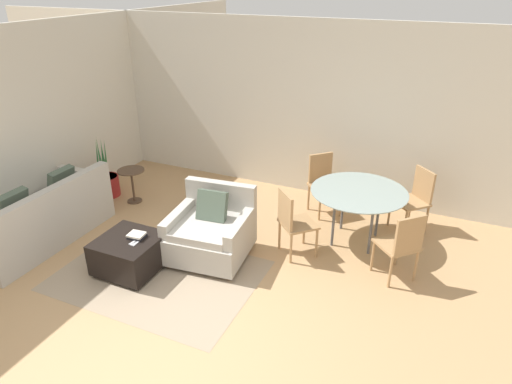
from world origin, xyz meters
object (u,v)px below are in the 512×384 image
(dining_chair_near_left, at_px, (292,219))
(tv_remote_secondary, at_px, (136,243))
(ottoman, at_px, (130,253))
(dining_chair_far_right, at_px, (416,196))
(side_table, at_px, (132,179))
(dining_chair_far_left, at_px, (323,180))
(couch, at_px, (39,221))
(armchair, at_px, (211,232))
(book_stack, at_px, (137,236))
(dining_table, at_px, (359,196))
(dining_chair_near_right, at_px, (402,243))
(tv_remote_primary, at_px, (135,242))
(potted_plant, at_px, (106,183))

(dining_chair_near_left, bearing_deg, tv_remote_secondary, -142.61)
(ottoman, relative_size, dining_chair_near_left, 0.80)
(dining_chair_far_right, bearing_deg, side_table, -167.27)
(dining_chair_far_left, bearing_deg, side_table, -161.56)
(tv_remote_secondary, bearing_deg, couch, 176.61)
(ottoman, bearing_deg, armchair, 43.68)
(book_stack, height_order, tv_remote_secondary, book_stack)
(dining_table, xyz_separation_m, dining_chair_near_left, (-0.67, -0.67, -0.17))
(book_stack, bearing_deg, dining_chair_near_right, 19.86)
(armchair, xyz_separation_m, dining_chair_near_right, (2.29, 0.43, 0.17))
(ottoman, xyz_separation_m, dining_table, (2.36, 1.81, 0.45))
(tv_remote_secondary, distance_m, dining_chair_near_right, 3.11)
(side_table, xyz_separation_m, dining_chair_near_right, (4.18, -0.40, 0.13))
(tv_remote_primary, xyz_separation_m, tv_remote_secondary, (0.03, -0.01, 0.00))
(dining_table, height_order, dining_chair_near_left, dining_chair_near_left)
(ottoman, relative_size, tv_remote_secondary, 5.13)
(book_stack, xyz_separation_m, dining_chair_near_right, (2.95, 1.07, 0.05))
(ottoman, bearing_deg, tv_remote_primary, -11.61)
(armchair, height_order, dining_chair_near_left, dining_chair_near_left)
(dining_table, bearing_deg, armchair, -145.72)
(couch, relative_size, potted_plant, 1.95)
(tv_remote_primary, bearing_deg, armchair, 49.66)
(dining_chair_near_left, bearing_deg, dining_chair_far_right, 45.00)
(side_table, height_order, dining_chair_near_left, dining_chair_near_left)
(ottoman, bearing_deg, side_table, 126.67)
(couch, relative_size, side_table, 3.63)
(couch, relative_size, ottoman, 2.76)
(tv_remote_primary, distance_m, potted_plant, 2.42)
(tv_remote_secondary, bearing_deg, dining_chair_far_right, 41.17)
(potted_plant, distance_m, dining_table, 4.09)
(tv_remote_primary, distance_m, dining_chair_near_right, 3.14)
(dining_chair_near_right, relative_size, dining_chair_far_left, 1.00)
(ottoman, height_order, book_stack, book_stack)
(dining_table, bearing_deg, ottoman, -142.50)
(dining_table, distance_m, dining_chair_far_right, 0.97)
(armchair, relative_size, dining_table, 0.83)
(couch, relative_size, dining_table, 1.57)
(potted_plant, distance_m, dining_chair_near_left, 3.42)
(tv_remote_primary, xyz_separation_m, dining_chair_far_right, (2.91, 2.51, 0.07))
(side_table, relative_size, dining_table, 0.43)
(book_stack, relative_size, potted_plant, 0.20)
(side_table, bearing_deg, book_stack, -50.10)
(ottoman, bearing_deg, dining_chair_near_left, 34.00)
(dining_chair_near_right, bearing_deg, tv_remote_secondary, -157.84)
(tv_remote_secondary, relative_size, side_table, 0.26)
(armchair, relative_size, book_stack, 5.15)
(tv_remote_primary, height_order, dining_chair_near_right, dining_chair_near_right)
(potted_plant, distance_m, dining_chair_far_left, 3.52)
(potted_plant, bearing_deg, side_table, -1.19)
(book_stack, height_order, dining_chair_near_left, dining_chair_near_left)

